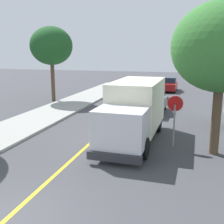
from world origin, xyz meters
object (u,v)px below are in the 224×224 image
parked_car_mid (155,92)px  parked_car_far (169,85)px  box_truck (135,108)px  street_tree_far_side (222,47)px  stop_sign (175,111)px  parked_car_near (153,103)px  street_tree_down_block (51,46)px

parked_car_mid → parked_car_far: same height
box_truck → street_tree_far_side: street_tree_far_side is taller
stop_sign → parked_car_mid: bearing=100.8°
parked_car_near → street_tree_far_side: street_tree_far_side is taller
box_truck → parked_car_near: 7.32m
parked_car_far → box_truck: bearing=-91.0°
stop_sign → street_tree_far_side: 3.66m
box_truck → parked_car_mid: (-0.46, 13.13, -0.97)m
parked_car_mid → street_tree_down_block: 10.99m
parked_car_far → street_tree_far_side: 21.64m
parked_car_near → street_tree_down_block: street_tree_down_block is taller
parked_car_far → parked_car_mid: bearing=-97.0°
stop_sign → parked_car_near: bearing=105.1°
parked_car_far → stop_sign: size_ratio=1.67×
parked_car_mid → stop_sign: stop_sign is taller
box_truck → parked_car_near: box_truck is taller
parked_car_far → street_tree_far_side: size_ratio=0.63×
parked_car_far → street_tree_down_block: bearing=-135.3°
stop_sign → street_tree_far_side: (1.91, -0.43, 3.09)m
parked_car_mid → street_tree_down_block: bearing=-160.3°
street_tree_far_side → street_tree_down_block: 17.63m
parked_car_mid → stop_sign: size_ratio=1.69×
parked_car_near → street_tree_far_side: 10.08m
parked_car_far → street_tree_far_side: bearing=-80.0°
parked_car_mid → parked_car_far: (0.83, 6.78, 0.00)m
street_tree_far_side → street_tree_down_block: bearing=142.5°
stop_sign → street_tree_far_side: size_ratio=0.38×
parked_car_near → parked_car_far: 12.66m
parked_car_mid → parked_car_far: size_ratio=1.01×
parked_car_near → parked_car_mid: (-0.50, 5.88, 0.00)m
parked_car_far → parked_car_near: bearing=-91.5°
stop_sign → street_tree_down_block: street_tree_down_block is taller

